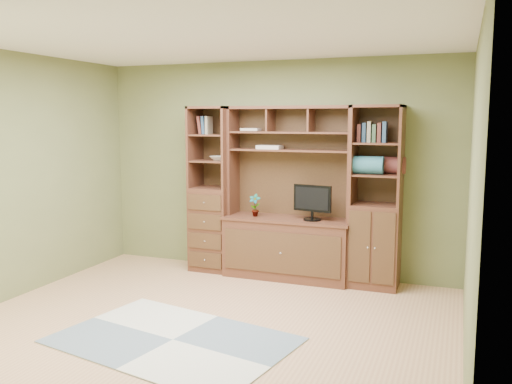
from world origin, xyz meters
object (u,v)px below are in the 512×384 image
at_px(left_tower, 213,189).
at_px(monitor, 312,196).
at_px(center_hutch, 288,193).
at_px(right_tower, 376,197).

relative_size(left_tower, monitor, 3.62).
xyz_separation_m(left_tower, monitor, (1.31, -0.07, -0.01)).
height_order(center_hutch, left_tower, same).
relative_size(left_tower, right_tower, 1.00).
xyz_separation_m(right_tower, monitor, (-0.71, -0.07, -0.01)).
bearing_deg(left_tower, monitor, -3.28).
relative_size(center_hutch, monitor, 3.62).
bearing_deg(left_tower, right_tower, 0.00).
relative_size(center_hutch, right_tower, 1.00).
height_order(left_tower, right_tower, same).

